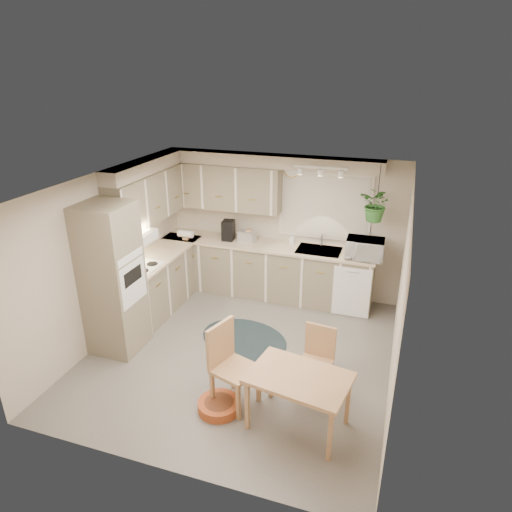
% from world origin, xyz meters
% --- Properties ---
extents(floor, '(4.20, 4.20, 0.00)m').
position_xyz_m(floor, '(0.00, 0.00, 0.00)').
color(floor, slate).
rests_on(floor, ground).
extents(ceiling, '(4.20, 4.20, 0.00)m').
position_xyz_m(ceiling, '(0.00, 0.00, 2.40)').
color(ceiling, white).
rests_on(ceiling, wall_back).
extents(wall_back, '(4.00, 0.04, 2.40)m').
position_xyz_m(wall_back, '(0.00, 2.10, 1.20)').
color(wall_back, '#C1B4A0').
rests_on(wall_back, floor).
extents(wall_front, '(4.00, 0.04, 2.40)m').
position_xyz_m(wall_front, '(0.00, -2.10, 1.20)').
color(wall_front, '#C1B4A0').
rests_on(wall_front, floor).
extents(wall_left, '(0.04, 4.20, 2.40)m').
position_xyz_m(wall_left, '(-2.00, 0.00, 1.20)').
color(wall_left, '#C1B4A0').
rests_on(wall_left, floor).
extents(wall_right, '(0.04, 4.20, 2.40)m').
position_xyz_m(wall_right, '(2.00, 0.00, 1.20)').
color(wall_right, '#C1B4A0').
rests_on(wall_right, floor).
extents(base_cab_left, '(0.60, 1.85, 0.90)m').
position_xyz_m(base_cab_left, '(-1.70, 0.88, 0.45)').
color(base_cab_left, gray).
rests_on(base_cab_left, floor).
extents(base_cab_back, '(3.60, 0.60, 0.90)m').
position_xyz_m(base_cab_back, '(-0.20, 1.80, 0.45)').
color(base_cab_back, gray).
rests_on(base_cab_back, floor).
extents(counter_left, '(0.64, 1.89, 0.04)m').
position_xyz_m(counter_left, '(-1.69, 0.88, 0.92)').
color(counter_left, beige).
rests_on(counter_left, base_cab_left).
extents(counter_back, '(3.64, 0.64, 0.04)m').
position_xyz_m(counter_back, '(-0.20, 1.79, 0.92)').
color(counter_back, beige).
rests_on(counter_back, base_cab_back).
extents(oven_stack, '(0.65, 0.65, 2.10)m').
position_xyz_m(oven_stack, '(-1.68, -0.38, 1.05)').
color(oven_stack, gray).
rests_on(oven_stack, floor).
extents(wall_oven_face, '(0.02, 0.56, 0.58)m').
position_xyz_m(wall_oven_face, '(-1.35, -0.38, 1.05)').
color(wall_oven_face, white).
rests_on(wall_oven_face, oven_stack).
extents(upper_cab_left, '(0.35, 2.00, 0.75)m').
position_xyz_m(upper_cab_left, '(-1.82, 1.00, 1.83)').
color(upper_cab_left, gray).
rests_on(upper_cab_left, wall_left).
extents(upper_cab_back, '(2.00, 0.35, 0.75)m').
position_xyz_m(upper_cab_back, '(-1.00, 1.93, 1.83)').
color(upper_cab_back, gray).
rests_on(upper_cab_back, wall_back).
extents(soffit_left, '(0.30, 2.00, 0.20)m').
position_xyz_m(soffit_left, '(-1.85, 1.00, 2.30)').
color(soffit_left, '#C1B4A0').
rests_on(soffit_left, wall_left).
extents(soffit_back, '(3.60, 0.30, 0.20)m').
position_xyz_m(soffit_back, '(-0.20, 1.95, 2.30)').
color(soffit_back, '#C1B4A0').
rests_on(soffit_back, wall_back).
extents(cooktop, '(0.52, 0.58, 0.02)m').
position_xyz_m(cooktop, '(-1.68, 0.30, 0.94)').
color(cooktop, white).
rests_on(cooktop, counter_left).
extents(range_hood, '(0.40, 0.60, 0.14)m').
position_xyz_m(range_hood, '(-1.70, 0.30, 1.40)').
color(range_hood, white).
rests_on(range_hood, upper_cab_left).
extents(window_blinds, '(1.40, 0.02, 1.00)m').
position_xyz_m(window_blinds, '(0.70, 2.07, 1.60)').
color(window_blinds, silver).
rests_on(window_blinds, wall_back).
extents(window_frame, '(1.50, 0.02, 1.10)m').
position_xyz_m(window_frame, '(0.70, 2.08, 1.60)').
color(window_frame, silver).
rests_on(window_frame, wall_back).
extents(sink, '(0.70, 0.48, 0.10)m').
position_xyz_m(sink, '(0.70, 1.80, 0.90)').
color(sink, '#A7A9AF').
rests_on(sink, counter_back).
extents(dishwasher_front, '(0.58, 0.02, 0.83)m').
position_xyz_m(dishwasher_front, '(1.30, 1.49, 0.42)').
color(dishwasher_front, white).
rests_on(dishwasher_front, base_cab_back).
extents(track_light_bar, '(0.80, 0.04, 0.04)m').
position_xyz_m(track_light_bar, '(0.70, 1.55, 2.33)').
color(track_light_bar, white).
rests_on(track_light_bar, ceiling).
extents(wall_clock, '(0.30, 0.03, 0.30)m').
position_xyz_m(wall_clock, '(0.15, 2.07, 2.18)').
color(wall_clock, gold).
rests_on(wall_clock, wall_back).
extents(dining_table, '(1.16, 0.87, 0.67)m').
position_xyz_m(dining_table, '(1.08, -1.10, 0.33)').
color(dining_table, tan).
rests_on(dining_table, floor).
extents(chair_left, '(0.60, 0.60, 1.01)m').
position_xyz_m(chair_left, '(0.30, -0.96, 0.50)').
color(chair_left, tan).
rests_on(chair_left, floor).
extents(chair_back, '(0.44, 0.44, 0.85)m').
position_xyz_m(chair_back, '(1.13, -0.49, 0.42)').
color(chair_back, tan).
rests_on(chair_back, floor).
extents(braided_rug, '(1.57, 1.34, 0.01)m').
position_xyz_m(braided_rug, '(-0.07, 0.35, 0.01)').
color(braided_rug, black).
rests_on(braided_rug, floor).
extents(pet_bed, '(0.54, 0.54, 0.11)m').
position_xyz_m(pet_bed, '(0.16, -1.14, 0.06)').
color(pet_bed, '#A95021').
rests_on(pet_bed, floor).
extents(microwave, '(0.58, 0.33, 0.38)m').
position_xyz_m(microwave, '(1.42, 1.70, 1.13)').
color(microwave, white).
rests_on(microwave, counter_back).
extents(soap_bottle, '(0.09, 0.18, 0.08)m').
position_xyz_m(soap_bottle, '(0.22, 1.95, 0.98)').
color(soap_bottle, white).
rests_on(soap_bottle, counter_back).
extents(hanging_plant, '(0.65, 0.67, 0.41)m').
position_xyz_m(hanging_plant, '(1.53, 1.70, 1.75)').
color(hanging_plant, '#306C2B').
rests_on(hanging_plant, ceiling).
extents(coffee_maker, '(0.22, 0.25, 0.34)m').
position_xyz_m(coffee_maker, '(-0.87, 1.80, 1.11)').
color(coffee_maker, black).
rests_on(coffee_maker, counter_back).
extents(toaster, '(0.31, 0.20, 0.17)m').
position_xyz_m(toaster, '(-0.54, 1.82, 1.03)').
color(toaster, '#A7A9AF').
rests_on(toaster, counter_back).
extents(knife_block, '(0.11, 0.11, 0.21)m').
position_xyz_m(knife_block, '(-0.51, 1.85, 1.04)').
color(knife_block, tan).
rests_on(knife_block, counter_back).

